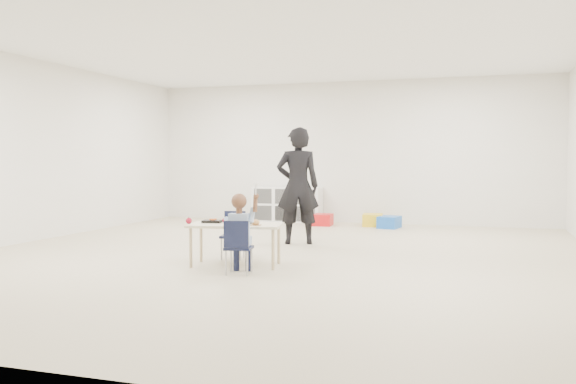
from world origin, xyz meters
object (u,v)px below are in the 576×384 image
(child, at_px, (239,231))
(cubby_shelf, at_px, (287,204))
(adult, at_px, (298,186))
(table, at_px, (236,244))
(chair_near, at_px, (239,247))

(child, bearing_deg, cubby_shelf, 92.92)
(adult, bearing_deg, cubby_shelf, -89.01)
(table, distance_m, cubby_shelf, 5.21)
(adult, bearing_deg, chair_near, 72.27)
(chair_near, bearing_deg, cubby_shelf, 92.92)
(table, xyz_separation_m, adult, (0.14, 2.04, 0.61))
(chair_near, xyz_separation_m, child, (-0.00, 0.00, 0.17))
(table, relative_size, child, 1.23)
(chair_near, height_order, child, child)
(table, bearing_deg, adult, 76.27)
(cubby_shelf, height_order, adult, adult)
(table, bearing_deg, child, -73.00)
(chair_near, xyz_separation_m, cubby_shelf, (-1.25, 5.56, 0.05))
(child, bearing_deg, adult, 82.29)
(table, xyz_separation_m, child, (0.23, -0.46, 0.22))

